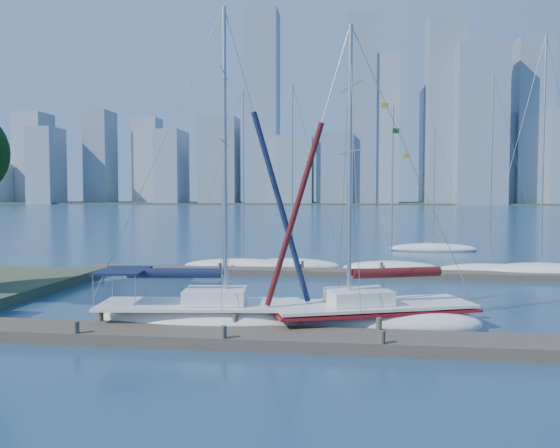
# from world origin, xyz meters

# --- Properties ---
(ground) EXTENTS (700.00, 700.00, 0.00)m
(ground) POSITION_xyz_m (0.00, 0.00, 0.00)
(ground) COLOR navy
(ground) RESTS_ON ground
(near_dock) EXTENTS (26.00, 2.00, 0.40)m
(near_dock) POSITION_xyz_m (0.00, 0.00, 0.20)
(near_dock) COLOR #453C32
(near_dock) RESTS_ON ground
(far_dock) EXTENTS (30.00, 1.80, 0.36)m
(far_dock) POSITION_xyz_m (2.00, 16.00, 0.18)
(far_dock) COLOR #453C32
(far_dock) RESTS_ON ground
(far_shore) EXTENTS (800.00, 100.00, 1.50)m
(far_shore) POSITION_xyz_m (0.00, 320.00, 0.00)
(far_shore) COLOR #38472D
(far_shore) RESTS_ON ground
(sailboat_navy) EXTENTS (8.30, 3.52, 12.41)m
(sailboat_navy) POSITION_xyz_m (-1.55, 1.90, 0.98)
(sailboat_navy) COLOR white
(sailboat_navy) RESTS_ON ground
(sailboat_maroon) EXTENTS (8.44, 5.12, 11.73)m
(sailboat_maroon) POSITION_xyz_m (4.84, 2.72, 0.91)
(sailboat_maroon) COLOR white
(sailboat_maroon) RESTS_ON ground
(bg_boat_1) EXTENTS (8.52, 4.00, 12.25)m
(bg_boat_1) POSITION_xyz_m (-3.07, 18.10, 0.24)
(bg_boat_1) COLOR white
(bg_boat_1) RESTS_ON ground
(bg_boat_2) EXTENTS (6.85, 4.08, 12.79)m
(bg_boat_2) POSITION_xyz_m (0.14, 18.81, 0.26)
(bg_boat_2) COLOR white
(bg_boat_2) RESTS_ON ground
(bg_boat_3) EXTENTS (6.60, 3.15, 11.10)m
(bg_boat_3) POSITION_xyz_m (6.73, 18.39, 0.24)
(bg_boat_3) COLOR white
(bg_boat_3) RESTS_ON ground
(bg_boat_4) EXTENTS (7.03, 3.08, 12.90)m
(bg_boat_4) POSITION_xyz_m (12.74, 17.72, 0.25)
(bg_boat_4) COLOR white
(bg_boat_4) RESTS_ON ground
(bg_boat_5) EXTENTS (7.42, 3.87, 15.07)m
(bg_boat_5) POSITION_xyz_m (15.66, 17.34, 0.31)
(bg_boat_5) COLOR white
(bg_boat_5) RESTS_ON ground
(bg_boat_7) EXTENTS (7.88, 5.13, 11.19)m
(bg_boat_7) POSITION_xyz_m (11.45, 32.25, 0.23)
(bg_boat_7) COLOR white
(bg_boat_7) RESTS_ON ground
(skyline) EXTENTS (502.72, 51.31, 108.40)m
(skyline) POSITION_xyz_m (21.54, 290.37, 35.41)
(skyline) COLOR gray
(skyline) RESTS_ON ground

